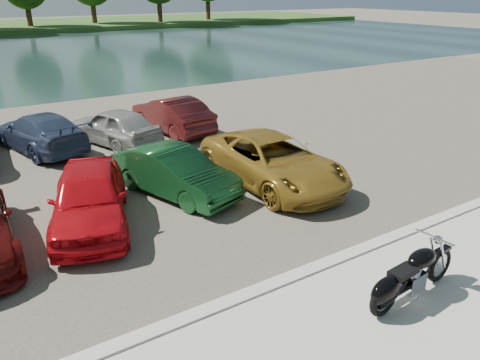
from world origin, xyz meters
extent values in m
plane|color=#595447|center=(0.00, 0.00, 0.00)|extent=(200.00, 200.00, 0.00)
cube|color=#B1AEA7|center=(0.00, -1.00, 0.05)|extent=(60.00, 6.00, 0.10)
cube|color=#B1AEA7|center=(0.00, 2.00, 0.07)|extent=(60.00, 0.30, 0.14)
cube|color=#474139|center=(0.00, 11.00, 0.02)|extent=(60.00, 18.00, 0.04)
cube|color=#1B302F|center=(0.00, 40.00, 0.00)|extent=(120.00, 40.00, 0.00)
cylinder|color=#3B2415|center=(6.00, 66.00, 2.85)|extent=(0.70, 0.70, 4.50)
cylinder|color=#3B2415|center=(15.00, 67.40, 3.08)|extent=(0.70, 0.70, 4.95)
cylinder|color=#3B2415|center=(24.00, 64.60, 3.30)|extent=(0.70, 0.70, 5.40)
cylinder|color=#3B2415|center=(33.00, 66.00, 3.52)|extent=(0.70, 0.70, 5.85)
torus|color=black|center=(1.18, 0.45, 0.44)|extent=(0.69, 0.17, 0.68)
torus|color=black|center=(-0.46, 0.32, 0.44)|extent=(0.69, 0.17, 0.68)
cylinder|color=#B2B2B7|center=(1.18, 0.45, 0.44)|extent=(0.46, 0.10, 0.46)
cylinder|color=#B2B2B7|center=(-0.46, 0.32, 0.44)|extent=(0.46, 0.10, 0.46)
cylinder|color=silver|center=(1.05, 0.34, 0.74)|extent=(0.33, 0.08, 0.63)
cylinder|color=silver|center=(1.03, 0.54, 0.74)|extent=(0.33, 0.08, 0.63)
cylinder|color=silver|center=(0.85, 0.42, 1.13)|extent=(0.10, 0.75, 0.04)
sphere|color=silver|center=(0.95, 0.43, 1.05)|extent=(0.17, 0.17, 0.16)
sphere|color=silver|center=(1.02, 0.43, 1.05)|extent=(0.12, 0.12, 0.11)
cube|color=black|center=(1.18, 0.45, 0.75)|extent=(0.46, 0.18, 0.06)
cube|color=black|center=(0.36, 0.38, 0.38)|extent=(1.20, 0.20, 0.08)
cube|color=silver|center=(0.31, 0.38, 0.45)|extent=(0.47, 0.35, 0.34)
cylinder|color=silver|center=(0.41, 0.39, 0.65)|extent=(0.26, 0.20, 0.27)
cylinder|color=silver|center=(0.21, 0.37, 0.65)|extent=(0.26, 0.20, 0.27)
ellipsoid|color=black|center=(0.54, 0.40, 0.82)|extent=(0.71, 0.41, 0.32)
cube|color=black|center=(0.01, 0.35, 0.76)|extent=(0.57, 0.32, 0.10)
ellipsoid|color=black|center=(-0.41, 0.32, 0.56)|extent=(0.75, 0.39, 0.50)
cube|color=black|center=(-0.46, 0.32, 0.49)|extent=(0.41, 0.21, 0.30)
cylinder|color=silver|center=(0.00, 0.51, 0.32)|extent=(1.10, 0.18, 0.09)
cylinder|color=silver|center=(0.00, 0.51, 0.40)|extent=(1.10, 0.18, 0.09)
cylinder|color=#B2B2B7|center=(0.22, 0.19, 0.23)|extent=(0.04, 0.14, 0.22)
imported|color=red|center=(-3.55, 6.32, 0.74)|extent=(2.85, 4.42, 1.40)
imported|color=#113F1C|center=(-1.14, 6.85, 0.67)|extent=(2.42, 4.04, 1.26)
imported|color=olive|center=(1.49, 6.05, 0.72)|extent=(2.28, 4.92, 1.37)
imported|color=navy|center=(-3.36, 12.73, 0.68)|extent=(2.77, 4.73, 1.29)
imported|color=#A0A09B|center=(-1.01, 12.03, 0.70)|extent=(2.68, 4.14, 1.31)
imported|color=#491314|center=(1.37, 12.37, 0.71)|extent=(1.86, 4.22, 1.35)
camera|label=1|loc=(-5.95, -3.78, 5.18)|focal=35.00mm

